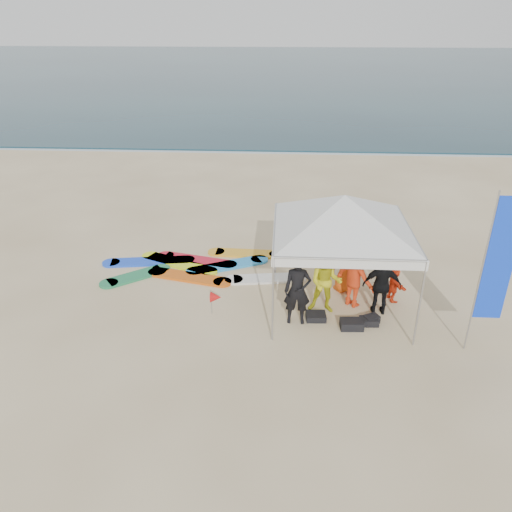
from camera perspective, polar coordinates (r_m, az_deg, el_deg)
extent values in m
plane|color=beige|center=(11.72, -3.79, -10.89)|extent=(120.00, 120.00, 0.00)
cube|color=#0C2633|center=(69.61, 2.31, 20.56)|extent=(160.00, 84.00, 0.08)
cube|color=silver|center=(28.37, 0.55, 11.93)|extent=(160.00, 1.20, 0.01)
imported|color=black|center=(12.27, 4.75, -3.94)|extent=(0.66, 0.44, 1.81)
imported|color=gold|center=(12.81, 7.96, -2.97)|extent=(0.91, 0.76, 1.72)
imported|color=red|center=(13.21, 11.30, -2.15)|extent=(1.30, 1.26, 1.78)
imported|color=black|center=(13.03, 14.19, -3.23)|extent=(0.98, 0.44, 1.65)
imported|color=#D65013|center=(13.87, 10.30, -0.65)|extent=(1.03, 0.94, 1.76)
imported|color=red|center=(13.84, 15.47, -3.03)|extent=(0.51, 0.99, 1.02)
cylinder|color=#A5A5A8|center=(14.40, 2.28, 1.82)|extent=(0.05, 0.05, 2.21)
cylinder|color=#A5A5A8|center=(14.74, 15.29, 1.46)|extent=(0.05, 0.05, 2.21)
cylinder|color=#A5A5A8|center=(11.46, 1.94, -5.08)|extent=(0.05, 0.05, 2.21)
cylinder|color=#A5A5A8|center=(11.89, 18.20, -5.30)|extent=(0.05, 0.05, 2.21)
cube|color=silver|center=(11.08, 10.62, -0.89)|extent=(3.42, 0.02, 0.24)
cube|color=silver|center=(14.09, 9.14, 5.29)|extent=(3.42, 0.02, 0.24)
cube|color=silver|center=(12.48, 2.20, 2.78)|extent=(0.02, 3.42, 0.24)
cube|color=silver|center=(12.87, 17.14, 2.32)|extent=(0.02, 3.42, 0.24)
pyramid|color=silver|center=(12.20, 10.15, 6.88)|extent=(4.69, 4.69, 0.88)
cylinder|color=#A5A5A8|center=(11.78, 24.27, -2.09)|extent=(0.04, 0.04, 3.86)
cube|color=#0E3AE6|center=(11.74, 26.08, -0.44)|extent=(0.61, 0.03, 2.87)
cylinder|color=#A5A5A8|center=(12.91, -5.10, -5.45)|extent=(0.02, 0.02, 0.60)
cone|color=red|center=(12.79, -4.60, -4.72)|extent=(0.28, 0.28, 0.28)
cube|color=black|center=(12.63, 10.88, -7.68)|extent=(0.58, 0.39, 0.22)
cube|color=black|center=(12.87, 12.78, -7.30)|extent=(0.47, 0.32, 0.18)
cube|color=black|center=(12.85, 6.86, -6.88)|extent=(0.52, 0.43, 0.16)
cube|color=black|center=(12.95, 13.07, -7.05)|extent=(0.44, 0.39, 0.20)
cube|color=#288BD5|center=(15.30, -3.26, -1.09)|extent=(2.13, 1.38, 0.07)
cube|color=#217A4B|center=(15.10, -13.59, -2.25)|extent=(1.62, 1.41, 0.07)
cube|color=red|center=(15.71, -6.83, -0.49)|extent=(2.20, 1.05, 0.07)
cube|color=blue|center=(15.87, -12.14, -0.63)|extent=(2.36, 0.87, 0.07)
cube|color=gold|center=(16.03, -1.07, 0.30)|extent=(2.00, 0.62, 0.07)
cube|color=#E6F91A|center=(15.58, -8.82, -0.86)|extent=(2.22, 1.42, 0.07)
cube|color=#D35911|center=(14.76, -7.65, -2.41)|extent=(2.15, 1.03, 0.07)
cube|color=silver|center=(14.55, 1.09, -2.61)|extent=(1.91, 0.78, 0.07)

